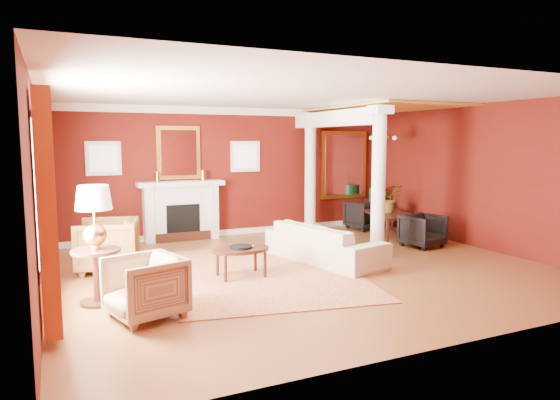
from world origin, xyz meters
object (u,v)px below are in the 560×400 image
coffee_table (241,251)px  dining_table (391,218)px  sofa (324,236)px  armchair_leopard (107,242)px  side_table (95,224)px  armchair_stripe (145,284)px

coffee_table → dining_table: 4.60m
sofa → coffee_table: 1.75m
armchair_leopard → side_table: size_ratio=0.61×
side_table → dining_table: size_ratio=1.02×
armchair_stripe → coffee_table: (1.69, 1.23, 0.01)m
armchair_leopard → dining_table: armchair_leopard is taller
armchair_leopard → coffee_table: armchair_leopard is taller
sofa → armchair_leopard: bearing=61.7°
armchair_stripe → side_table: size_ratio=0.53×
armchair_stripe → dining_table: dining_table is taller
coffee_table → dining_table: (4.25, 1.77, 0.01)m
armchair_stripe → coffee_table: armchair_stripe is taller
side_table → sofa: bearing=11.4°
sofa → side_table: size_ratio=1.48×
sofa → dining_table: size_ratio=1.50×
sofa → dining_table: (2.53, 1.41, -0.02)m
side_table → dining_table: bearing=18.8°
coffee_table → sofa: bearing=11.8°
armchair_stripe → side_table: bearing=-164.5°
sofa → coffee_table: sofa is taller
armchair_leopard → coffee_table: bearing=69.0°
armchair_stripe → dining_table: 6.65m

